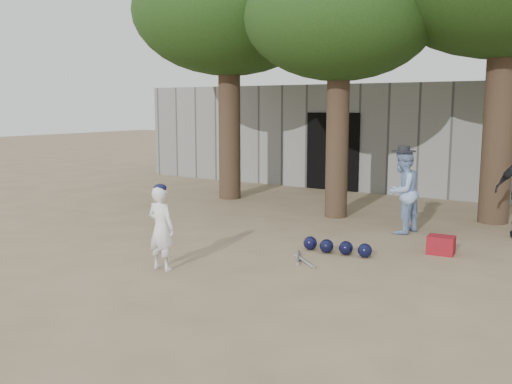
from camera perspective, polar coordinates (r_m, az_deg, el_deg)
The scene contains 7 objects.
ground at distance 9.38m, azimuth -6.45°, elevation -6.22°, with size 70.00×70.00×0.00m, color #937C5E.
boy_player at distance 8.46m, azimuth -9.48°, elevation -3.59°, with size 0.45×0.30×1.24m, color white.
spectator_blue at distance 11.07m, azimuth 14.40°, elevation 0.04°, with size 0.77×0.60×1.59m, color #91AFE0.
red_bag at distance 9.79m, azimuth 18.02°, elevation -5.06°, with size 0.42×0.32×0.30m, color maroon.
back_building at distance 18.29m, azimuth 14.53°, elevation 5.55°, with size 16.00×5.24×3.00m.
helmet_row at distance 9.43m, azimuth 8.05°, elevation -5.46°, with size 1.19×0.30×0.23m.
bat_pile at distance 8.96m, azimuth 4.52°, elevation -6.72°, with size 0.67×0.70×0.06m.
Camera 1 is at (5.77, -6.99, 2.40)m, focal length 40.00 mm.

